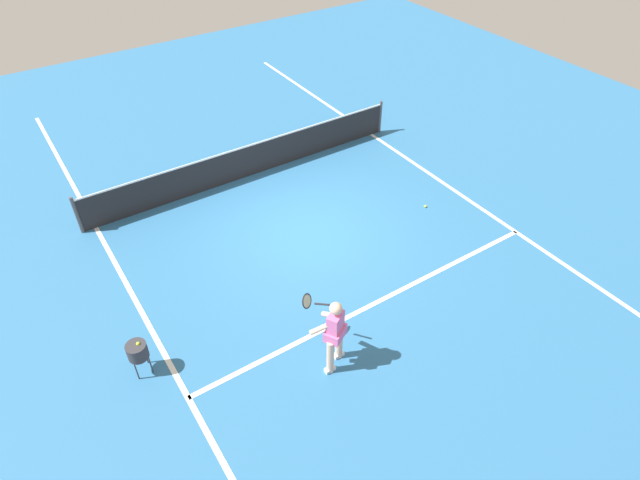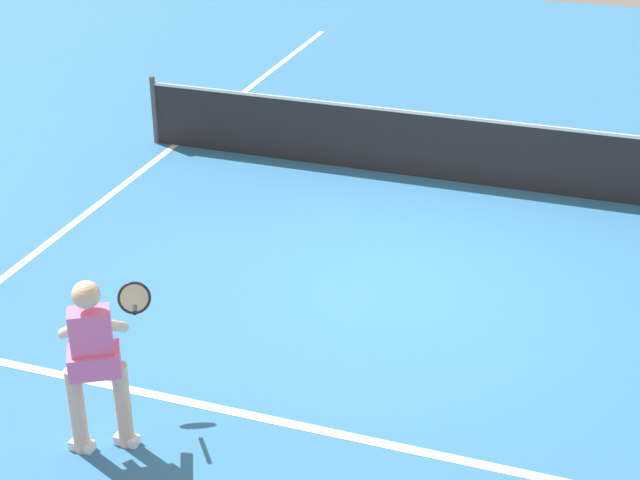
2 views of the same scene
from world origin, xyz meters
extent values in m
plane|color=teal|center=(0.00, 0.00, 0.00)|extent=(27.40, 27.40, 0.00)
cube|color=white|center=(0.00, -2.62, 0.00)|extent=(8.16, 0.10, 0.01)
cube|color=white|center=(-4.08, 0.00, 0.00)|extent=(0.10, 19.07, 0.01)
cube|color=white|center=(4.08, 0.00, 0.00)|extent=(0.10, 19.07, 0.01)
cylinder|color=#4C4C51|center=(-4.38, 2.93, 0.49)|extent=(0.08, 0.08, 0.99)
cylinder|color=#4C4C51|center=(4.38, 2.93, 0.49)|extent=(0.08, 0.08, 0.99)
cube|color=#232326|center=(0.00, 2.93, 0.43)|extent=(8.68, 0.02, 0.87)
cube|color=white|center=(0.00, 2.93, 0.89)|extent=(8.68, 0.02, 0.04)
cylinder|color=beige|center=(-1.75, -3.48, 0.39)|extent=(0.13, 0.13, 0.78)
cylinder|color=beige|center=(-1.44, -3.30, 0.39)|extent=(0.13, 0.13, 0.78)
cube|color=white|center=(-1.75, -3.48, 0.04)|extent=(0.20, 0.10, 0.08)
cube|color=white|center=(-1.44, -3.30, 0.04)|extent=(0.20, 0.10, 0.08)
cube|color=pink|center=(-1.59, -3.39, 1.04)|extent=(0.38, 0.33, 0.52)
cube|color=pink|center=(-1.59, -3.39, 0.84)|extent=(0.49, 0.44, 0.20)
sphere|color=beige|center=(-1.59, -3.39, 1.44)|extent=(0.22, 0.22, 0.22)
cylinder|color=beige|center=(-1.80, -3.33, 1.06)|extent=(0.44, 0.35, 0.37)
cylinder|color=beige|center=(-1.54, -3.18, 1.06)|extent=(0.13, 0.48, 0.37)
cylinder|color=black|center=(-1.51, -2.85, 1.02)|extent=(0.18, 0.27, 0.14)
torus|color=black|center=(-1.66, -2.59, 0.96)|extent=(0.31, 0.25, 0.28)
cylinder|color=beige|center=(-1.66, -2.59, 0.96)|extent=(0.25, 0.20, 0.23)
sphere|color=#D1E533|center=(2.96, -0.73, 0.03)|extent=(0.07, 0.07, 0.07)
cylinder|color=#333338|center=(-4.52, -1.65, 0.55)|extent=(0.36, 0.36, 0.30)
cylinder|color=#333338|center=(-4.39, -1.53, 0.20)|extent=(0.02, 0.02, 0.40)
cylinder|color=#333338|center=(-4.65, -1.78, 0.20)|extent=(0.02, 0.02, 0.40)
cylinder|color=#333338|center=(-4.39, -1.78, 0.20)|extent=(0.02, 0.02, 0.40)
sphere|color=#D1E533|center=(-4.47, -1.65, 0.71)|extent=(0.07, 0.07, 0.07)
camera|label=1|loc=(-5.12, -8.28, 7.95)|focal=30.30mm
camera|label=2|loc=(2.13, -8.84, 5.13)|focal=54.71mm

